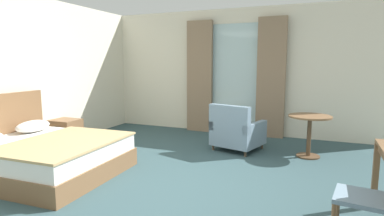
{
  "coord_description": "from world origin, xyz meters",
  "views": [
    {
      "loc": [
        1.78,
        -3.36,
        1.58
      ],
      "look_at": [
        0.18,
        0.45,
        0.99
      ],
      "focal_mm": 29.28,
      "sensor_mm": 36.0,
      "label": 1
    }
  ],
  "objects_px": {
    "round_cafe_table": "(310,126)",
    "armchair_by_window": "(236,132)",
    "nightstand": "(66,132)",
    "desk_chair": "(374,191)",
    "bed": "(43,155)"
  },
  "relations": [
    {
      "from": "round_cafe_table",
      "to": "armchair_by_window",
      "type": "bearing_deg",
      "value": -176.72
    },
    {
      "from": "nightstand",
      "to": "round_cafe_table",
      "type": "relative_size",
      "value": 0.72
    },
    {
      "from": "desk_chair",
      "to": "round_cafe_table",
      "type": "bearing_deg",
      "value": 103.6
    },
    {
      "from": "desk_chair",
      "to": "armchair_by_window",
      "type": "distance_m",
      "value": 3.11
    },
    {
      "from": "nightstand",
      "to": "bed",
      "type": "bearing_deg",
      "value": -56.08
    },
    {
      "from": "nightstand",
      "to": "armchair_by_window",
      "type": "distance_m",
      "value": 3.27
    },
    {
      "from": "bed",
      "to": "nightstand",
      "type": "distance_m",
      "value": 1.61
    },
    {
      "from": "round_cafe_table",
      "to": "desk_chair",
      "type": "bearing_deg",
      "value": -76.4
    },
    {
      "from": "bed",
      "to": "desk_chair",
      "type": "height_order",
      "value": "bed"
    },
    {
      "from": "bed",
      "to": "round_cafe_table",
      "type": "xyz_separation_m",
      "value": [
        3.47,
        2.34,
        0.25
      ]
    },
    {
      "from": "desk_chair",
      "to": "round_cafe_table",
      "type": "height_order",
      "value": "desk_chair"
    },
    {
      "from": "bed",
      "to": "desk_chair",
      "type": "xyz_separation_m",
      "value": [
        4.09,
        -0.22,
        0.21
      ]
    },
    {
      "from": "nightstand",
      "to": "round_cafe_table",
      "type": "xyz_separation_m",
      "value": [
        4.37,
        1.0,
        0.28
      ]
    },
    {
      "from": "bed",
      "to": "nightstand",
      "type": "xyz_separation_m",
      "value": [
        -0.9,
        1.34,
        -0.03
      ]
    },
    {
      "from": "bed",
      "to": "armchair_by_window",
      "type": "relative_size",
      "value": 2.12
    }
  ]
}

